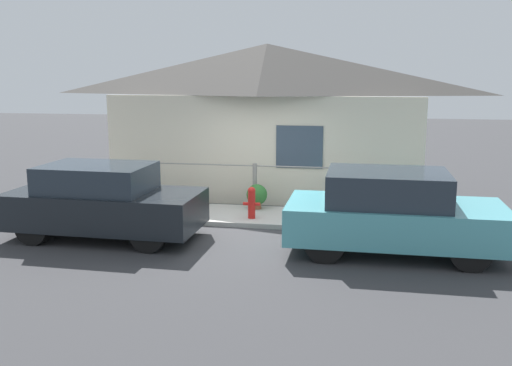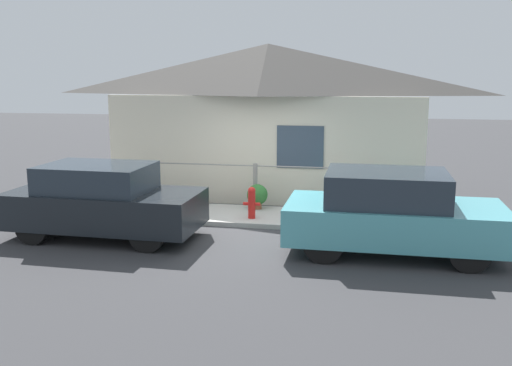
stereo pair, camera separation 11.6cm
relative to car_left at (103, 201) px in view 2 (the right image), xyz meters
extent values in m
plane|color=#38383A|center=(2.50, 1.14, -0.72)|extent=(60.00, 60.00, 0.00)
cube|color=#B2AFA8|center=(2.50, 1.95, -0.67)|extent=(24.00, 1.62, 0.10)
cube|color=beige|center=(2.50, 3.31, 0.59)|extent=(7.63, 0.12, 2.62)
cube|color=#384756|center=(3.45, 3.24, 0.72)|extent=(1.10, 0.04, 1.00)
pyramid|color=#605B56|center=(2.50, 4.35, 2.53)|extent=(8.03, 2.20, 1.24)
cylinder|color=gray|center=(0.10, 2.61, -0.11)|extent=(0.10, 0.10, 1.02)
cylinder|color=gray|center=(2.50, 2.61, -0.11)|extent=(0.10, 0.10, 1.02)
cylinder|color=gray|center=(4.90, 2.61, -0.11)|extent=(0.10, 0.10, 1.02)
cylinder|color=gray|center=(2.50, 2.61, 0.35)|extent=(4.80, 0.03, 0.03)
cube|color=black|center=(0.04, 0.00, -0.14)|extent=(3.72, 1.73, 0.68)
cube|color=#232D38|center=(-0.11, 0.00, 0.46)|extent=(2.06, 1.49, 0.51)
cylinder|color=black|center=(1.20, 0.66, -0.40)|extent=(0.65, 0.22, 0.64)
cylinder|color=black|center=(1.16, -0.73, -0.40)|extent=(0.65, 0.22, 0.64)
cylinder|color=black|center=(-1.08, 0.72, -0.40)|extent=(0.65, 0.22, 0.64)
cylinder|color=black|center=(-1.12, -0.66, -0.40)|extent=(0.65, 0.22, 0.64)
cube|color=teal|center=(5.47, 0.00, -0.14)|extent=(3.80, 1.81, 0.64)
cube|color=#232D38|center=(5.32, 0.00, 0.47)|extent=(2.10, 1.58, 0.57)
cylinder|color=black|center=(6.65, 0.75, -0.38)|extent=(0.68, 0.21, 0.68)
cylinder|color=black|center=(6.63, -0.78, -0.38)|extent=(0.68, 0.21, 0.68)
cylinder|color=black|center=(4.31, 0.78, -0.38)|extent=(0.68, 0.21, 0.68)
cylinder|color=black|center=(4.29, -0.75, -0.38)|extent=(0.68, 0.21, 0.68)
cylinder|color=red|center=(2.61, 1.58, -0.33)|extent=(0.16, 0.16, 0.57)
sphere|color=red|center=(2.61, 1.58, -0.02)|extent=(0.16, 0.16, 0.16)
cylinder|color=red|center=(2.50, 1.58, -0.30)|extent=(0.14, 0.07, 0.07)
cylinder|color=red|center=(2.73, 1.58, -0.30)|extent=(0.14, 0.07, 0.07)
cylinder|color=#9E5638|center=(2.57, 2.45, -0.54)|extent=(0.20, 0.20, 0.15)
sphere|color=#2D6B2D|center=(2.57, 2.45, -0.29)|extent=(0.47, 0.47, 0.47)
camera|label=1|loc=(4.74, -10.03, 2.45)|focal=40.00mm
camera|label=2|loc=(4.85, -10.00, 2.45)|focal=40.00mm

